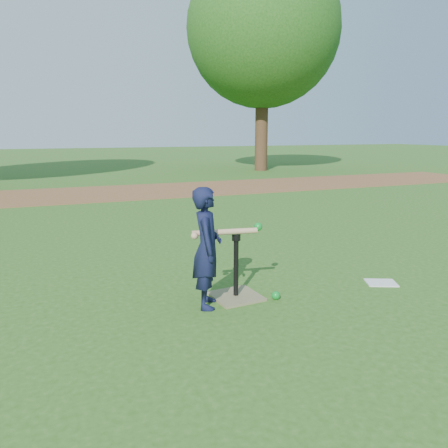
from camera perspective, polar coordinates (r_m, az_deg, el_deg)
name	(u,v)px	position (r m, az deg, el deg)	size (l,w,h in m)	color
ground	(217,290)	(4.36, -0.93, -8.64)	(80.00, 80.00, 0.00)	#285116
dirt_strip	(112,193)	(11.51, -14.47, 3.97)	(24.00, 3.00, 0.01)	brown
child	(207,248)	(3.83, -2.24, -3.14)	(0.39, 0.26, 1.08)	black
wiffle_ball_ground	(276,295)	(4.14, 6.79, -9.25)	(0.08, 0.08, 0.08)	#0B8325
clipboard	(381,283)	(4.83, 19.83, -7.23)	(0.30, 0.23, 0.01)	silver
batting_tee	(236,286)	(4.15, 1.56, -8.12)	(0.47, 0.47, 0.61)	olive
swing_action	(229,231)	(3.95, 0.67, -0.94)	(0.73, 0.17, 0.08)	tan
tree_right	(263,30)	(18.09, 5.14, 23.92)	(5.80, 5.80, 8.21)	#382316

